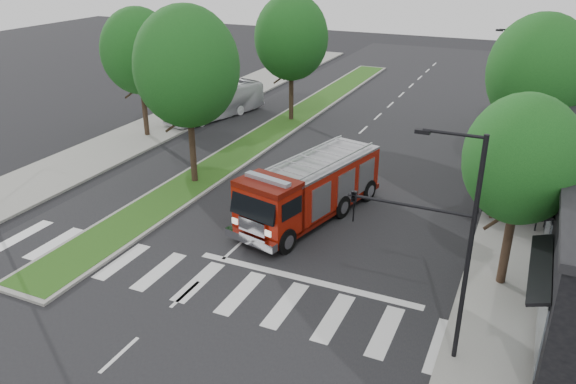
% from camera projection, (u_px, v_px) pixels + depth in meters
% --- Properties ---
extents(ground, '(140.00, 140.00, 0.00)m').
position_uv_depth(ground, '(234.00, 249.00, 25.93)').
color(ground, black).
rests_on(ground, ground).
extents(sidewalk_right, '(5.00, 80.00, 0.15)m').
position_uv_depth(sidewalk_right, '(534.00, 211.00, 29.54)').
color(sidewalk_right, gray).
rests_on(sidewalk_right, ground).
extents(sidewalk_left, '(5.00, 80.00, 0.15)m').
position_uv_depth(sidewalk_left, '(124.00, 142.00, 39.70)').
color(sidewalk_left, gray).
rests_on(sidewalk_left, ground).
extents(median, '(3.00, 50.00, 0.15)m').
position_uv_depth(median, '(281.00, 126.00, 43.17)').
color(median, gray).
rests_on(median, ground).
extents(bus_shelter, '(3.20, 1.60, 2.61)m').
position_uv_depth(bus_shelter, '(512.00, 185.00, 27.69)').
color(bus_shelter, black).
rests_on(bus_shelter, ground).
extents(tree_right_near, '(4.40, 4.40, 8.05)m').
position_uv_depth(tree_right_near, '(522.00, 160.00, 21.05)').
color(tree_right_near, black).
rests_on(tree_right_near, ground).
extents(tree_right_mid, '(5.60, 5.60, 9.72)m').
position_uv_depth(tree_right_mid, '(539.00, 73.00, 30.65)').
color(tree_right_mid, black).
rests_on(tree_right_mid, ground).
extents(tree_right_far, '(5.00, 5.00, 8.73)m').
position_uv_depth(tree_right_far, '(543.00, 55.00, 39.25)').
color(tree_right_far, black).
rests_on(tree_right_far, ground).
extents(tree_median_near, '(5.80, 5.80, 10.16)m').
position_uv_depth(tree_median_near, '(187.00, 67.00, 30.44)').
color(tree_median_near, black).
rests_on(tree_median_near, ground).
extents(tree_median_far, '(5.60, 5.60, 9.72)m').
position_uv_depth(tree_median_far, '(291.00, 38.00, 42.24)').
color(tree_median_far, black).
rests_on(tree_median_far, ground).
extents(tree_left_mid, '(5.20, 5.20, 9.16)m').
position_uv_depth(tree_left_mid, '(139.00, 51.00, 38.71)').
color(tree_left_mid, black).
rests_on(tree_left_mid, ground).
extents(streetlight_right_near, '(4.08, 0.22, 8.00)m').
position_uv_depth(streetlight_right_near, '(442.00, 233.00, 17.51)').
color(streetlight_right_near, black).
rests_on(streetlight_right_near, ground).
extents(streetlight_right_far, '(2.11, 0.20, 8.00)m').
position_uv_depth(streetlight_right_far, '(518.00, 84.00, 36.90)').
color(streetlight_right_far, black).
rests_on(streetlight_right_far, ground).
extents(fire_engine, '(4.97, 9.89, 3.29)m').
position_uv_depth(fire_engine, '(310.00, 189.00, 28.38)').
color(fire_engine, '#5A0C04').
rests_on(fire_engine, ground).
extents(city_bus, '(4.62, 9.41, 2.55)m').
position_uv_depth(city_bus, '(216.00, 102.00, 45.16)').
color(city_bus, silver).
rests_on(city_bus, ground).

